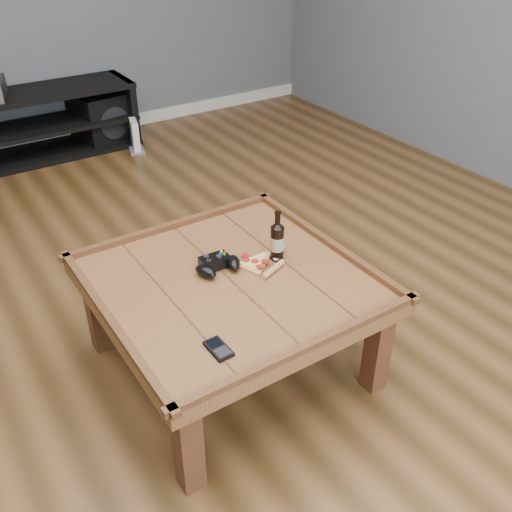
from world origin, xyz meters
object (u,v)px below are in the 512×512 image
coffee_table (230,291)px  pizza_slice (258,264)px  beer_bottle (277,240)px  game_console (135,137)px  media_console (41,124)px  game_controller (218,265)px  remote_control (278,250)px  subwoofer (102,117)px  smartphone (219,349)px

coffee_table → pizza_slice: 0.16m
beer_bottle → game_console: beer_bottle is taller
media_console → game_controller: (-0.01, -2.67, 0.23)m
beer_bottle → coffee_table: bearing=-174.5°
media_console → game_controller: bearing=-90.2°
coffee_table → beer_bottle: size_ratio=4.81×
media_console → coffee_table: bearing=-90.0°
media_console → pizza_slice: (0.14, -2.73, 0.21)m
remote_control → game_console: bearing=125.4°
coffee_table → game_console: 2.55m
coffee_table → media_console: media_console is taller
game_controller → remote_control: 0.28m
subwoofer → game_controller: bearing=-109.1°
pizza_slice → remote_control: bearing=-5.0°
beer_bottle → pizza_slice: size_ratio=0.79×
coffee_table → media_console: size_ratio=0.74×
pizza_slice → subwoofer: size_ratio=0.60×
coffee_table → pizza_slice: (0.14, 0.02, 0.07)m
game_controller → pizza_slice: (0.15, -0.06, -0.02)m
coffee_table → remote_control: (0.27, 0.05, 0.07)m
game_controller → coffee_table: bearing=-81.4°
smartphone → remote_control: bearing=35.7°
game_controller → pizza_slice: game_controller is taller
subwoofer → game_console: (0.12, -0.34, -0.09)m
media_console → game_console: media_console is taller
game_console → subwoofer: bearing=125.1°
pizza_slice → game_console: pizza_slice is taller
smartphone → remote_control: 0.64m
pizza_slice → subwoofer: bearing=62.0°
pizza_slice → subwoofer: pizza_slice is taller
smartphone → beer_bottle: bearing=35.0°
coffee_table → game_console: (0.61, 2.45, -0.28)m
media_console → smartphone: size_ratio=12.68×
remote_control → game_console: 2.45m
pizza_slice → smartphone: pizza_slice is taller
remote_control → coffee_table: bearing=-124.9°
game_console → beer_bottle: bearing=-83.5°
game_controller → subwoofer: size_ratio=0.46×
game_controller → smartphone: 0.47m
game_controller → game_console: (0.62, 2.38, -0.36)m
coffee_table → remote_control: size_ratio=6.79×
beer_bottle → game_controller: beer_bottle is taller
coffee_table → game_controller: 0.12m
pizza_slice → game_controller: bearing=136.9°
subwoofer → remote_control: bearing=-103.4°
beer_bottle → smartphone: size_ratio=1.94×
coffee_table → remote_control: coffee_table is taller
beer_bottle → smartphone: (-0.48, -0.35, -0.08)m
pizza_slice → media_console: bearing=72.1°
smartphone → coffee_table: bearing=52.5°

